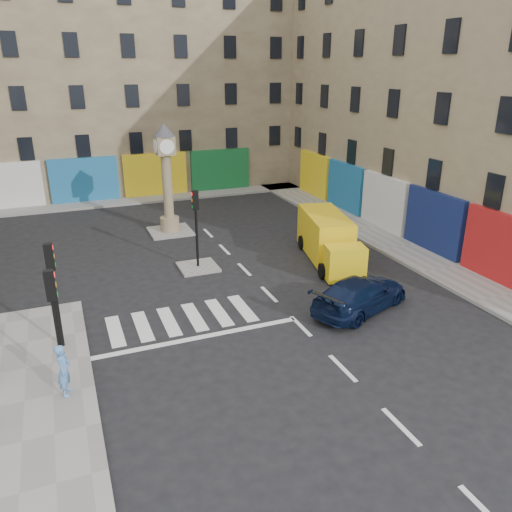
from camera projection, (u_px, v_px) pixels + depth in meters
ground at (313, 339)px, 17.79m from camera, size 120.00×120.00×0.00m
sidewalk_right at (364, 230)px, 29.46m from camera, size 2.60×30.00×0.15m
sidewalk_far at (117, 201)px, 35.62m from camera, size 32.00×2.40×0.15m
island_near at (198, 267)px, 24.01m from camera, size 1.80×1.80×0.12m
island_far at (170, 231)px, 29.21m from camera, size 2.40×2.40×0.12m
building_right at (467, 87)px, 28.84m from camera, size 10.00×30.00×16.00m
building_far at (96, 75)px, 37.65m from camera, size 32.00×10.00×17.00m
traffic_light_left_near at (54, 310)px, 14.14m from camera, size 0.28×0.22×3.70m
traffic_light_left_far at (53, 279)px, 16.22m from camera, size 0.28×0.22×3.70m
traffic_light_island at (196, 216)px, 23.11m from camera, size 0.28×0.22×3.70m
clock_pillar at (167, 172)px, 27.97m from camera, size 1.20×1.20×6.10m
navy_sedan at (360, 294)px, 19.70m from camera, size 5.02×3.49×1.35m
yellow_van at (328, 239)px, 24.74m from camera, size 3.15×6.27×2.19m
pedestrian_blue at (64, 370)px, 14.29m from camera, size 0.52×0.66×1.61m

